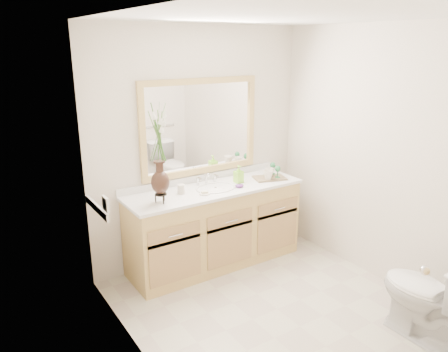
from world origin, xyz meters
TOP-DOWN VIEW (x-y plane):
  - floor at (0.00, 0.00)m, footprint 2.60×2.60m
  - ceiling at (0.00, 0.00)m, footprint 2.40×2.60m
  - wall_back at (0.00, 1.30)m, footprint 2.40×0.02m
  - wall_front at (0.00, -1.30)m, footprint 2.40×0.02m
  - wall_left at (-1.20, 0.00)m, footprint 0.02×2.60m
  - wall_right at (1.20, 0.00)m, footprint 0.02×2.60m
  - vanity at (0.00, 1.01)m, footprint 1.80×0.55m
  - counter at (0.00, 1.01)m, footprint 1.84×0.57m
  - sink at (0.00, 1.00)m, footprint 0.38×0.34m
  - mirror at (0.00, 1.28)m, footprint 1.32×0.04m
  - switch_plate at (-1.19, 0.76)m, footprint 0.02×0.12m
  - door at (-0.30, -1.29)m, footprint 0.80×0.03m
  - toilet at (0.70, -0.92)m, footprint 0.42×0.75m
  - flower_vase at (-0.63, 0.93)m, footprint 0.20×0.20m
  - tumbler at (-0.36, 1.04)m, footprint 0.07×0.07m
  - soap_dish at (-0.19, 0.90)m, footprint 0.10×0.10m
  - soap_bottle at (0.30, 1.03)m, footprint 0.08×0.08m
  - purple_dish at (0.22, 0.89)m, footprint 0.11×0.10m
  - tray at (0.65, 0.95)m, footprint 0.38×0.31m
  - mug_left at (0.59, 0.90)m, footprint 0.13×0.13m
  - mug_right at (0.68, 0.99)m, footprint 0.11×0.10m
  - goblet_front at (0.72, 0.90)m, footprint 0.06×0.06m
  - goblet_back at (0.76, 1.03)m, footprint 0.06×0.06m

SIDE VIEW (x-z plane):
  - floor at x=0.00m, z-range 0.00..0.00m
  - toilet at x=0.70m, z-range 0.00..0.74m
  - vanity at x=0.00m, z-range 0.00..0.80m
  - sink at x=0.00m, z-range 0.66..0.89m
  - counter at x=0.00m, z-range 0.80..0.83m
  - tray at x=0.65m, z-range 0.83..0.85m
  - soap_dish at x=-0.19m, z-range 0.82..0.86m
  - purple_dish at x=0.22m, z-range 0.83..0.86m
  - tumbler at x=-0.36m, z-range 0.83..0.92m
  - mug_right at x=0.68m, z-range 0.85..0.94m
  - mug_left at x=0.59m, z-range 0.85..0.95m
  - soap_bottle at x=0.30m, z-range 0.83..0.99m
  - goblet_front at x=0.72m, z-range 0.87..1.00m
  - goblet_back at x=0.76m, z-range 0.87..1.00m
  - switch_plate at x=-1.19m, z-range 0.92..1.04m
  - door at x=-0.30m, z-range 0.00..2.00m
  - wall_back at x=0.00m, z-range 0.00..2.40m
  - wall_front at x=0.00m, z-range 0.00..2.40m
  - wall_left at x=-1.20m, z-range 0.00..2.40m
  - wall_right at x=1.20m, z-range 0.00..2.40m
  - flower_vase at x=-0.63m, z-range 0.97..1.78m
  - mirror at x=0.00m, z-range 0.92..1.89m
  - ceiling at x=0.00m, z-range 2.39..2.41m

